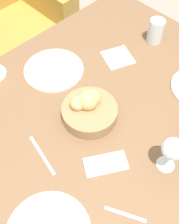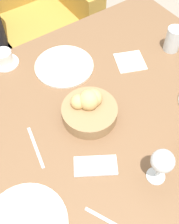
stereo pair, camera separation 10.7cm
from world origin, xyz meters
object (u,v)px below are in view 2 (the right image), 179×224
spoon_coffee (104,219)px  cell_phone (96,166)px  knife_silver (36,147)px  napkin (130,62)px  bread_basket (89,109)px  plate_far_center (64,66)px  wine_glass (162,162)px  coffee_cup (4,58)px  water_tumbler (173,39)px

spoon_coffee → cell_phone: bearing=63.5°
knife_silver → napkin: (0.56, 0.14, 0.00)m
bread_basket → cell_phone: (-0.11, -0.19, -0.04)m
plate_far_center → wine_glass: size_ratio=1.68×
plate_far_center → napkin: 0.30m
cell_phone → coffee_cup: bearing=93.8°
water_tumbler → wine_glass: size_ratio=0.73×
water_tumbler → coffee_cup: size_ratio=0.98×
bread_basket → knife_silver: bearing=-178.4°
plate_far_center → wine_glass: bearing=-91.6°
knife_silver → spoon_coffee: 0.35m
bread_basket → coffee_cup: 0.47m
plate_far_center → bread_basket: bearing=-101.6°
plate_far_center → napkin: plate_far_center is taller
bread_basket → napkin: (0.32, 0.14, -0.04)m
water_tumbler → cell_phone: (-0.64, -0.29, -0.05)m
coffee_cup → napkin: size_ratio=0.71×
water_tumbler → wine_glass: wine_glass is taller
coffee_cup → napkin: coffee_cup is taller
wine_glass → cell_phone: bearing=135.1°
plate_far_center → knife_silver: size_ratio=1.46×
coffee_cup → spoon_coffee: bearing=-92.7°
plate_far_center → cell_phone: bearing=-109.0°
plate_far_center → cell_phone: plate_far_center is taller
water_tumbler → cell_phone: size_ratio=0.69×
knife_silver → wine_glass: bearing=-49.5°
napkin → bread_basket: bearing=-156.7°
knife_silver → napkin: napkin is taller
coffee_cup → knife_silver: bearing=-101.6°
plate_far_center → coffee_cup: bearing=140.6°
coffee_cup → spoon_coffee: (-0.04, -0.80, -0.03)m
spoon_coffee → napkin: (0.51, 0.49, 0.00)m
bread_basket → wine_glass: (0.04, -0.34, 0.07)m
plate_far_center → knife_silver: (-0.30, -0.29, -0.00)m
wine_glass → spoon_coffee: size_ratio=1.25×
water_tumbler → napkin: bearing=169.1°
plate_far_center → napkin: size_ratio=1.60×
bread_basket → plate_far_center: bread_basket is taller
wine_glass → knife_silver: 0.45m
napkin → water_tumbler: bearing=-10.9°
bread_basket → napkin: 0.35m
water_tumbler → cell_phone: bearing=-155.7°
water_tumbler → spoon_coffee: bearing=-148.0°
coffee_cup → napkin: (0.47, -0.31, -0.03)m
knife_silver → napkin: bearing=14.4°
coffee_cup → knife_silver: coffee_cup is taller
bread_basket → water_tumbler: (0.53, 0.10, 0.02)m
wine_glass → cell_phone: wine_glass is taller
napkin → cell_phone: bearing=-142.3°
knife_silver → cell_phone: bearing=-53.6°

